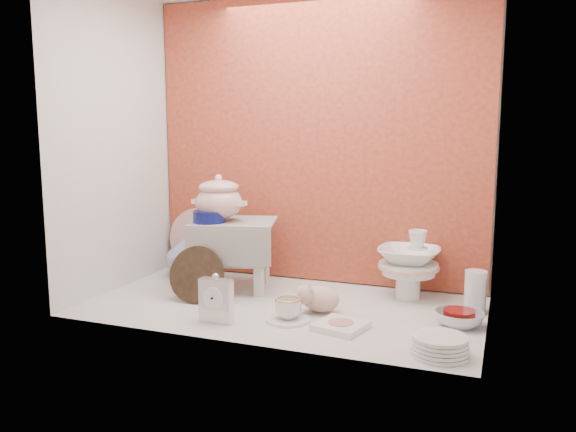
% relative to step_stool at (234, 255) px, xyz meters
% --- Properties ---
extents(ground, '(1.80, 1.80, 0.00)m').
position_rel_step_stool_xyz_m(ground, '(0.33, -0.18, -0.18)').
color(ground, silver).
rests_on(ground, ground).
extents(niche_shell, '(1.86, 1.03, 1.53)m').
position_rel_step_stool_xyz_m(niche_shell, '(0.33, 0.00, 0.75)').
color(niche_shell, '#BD542F').
rests_on(niche_shell, ground).
extents(step_stool, '(0.50, 0.46, 0.35)m').
position_rel_step_stool_xyz_m(step_stool, '(0.00, 0.00, 0.00)').
color(step_stool, silver).
rests_on(step_stool, ground).
extents(soup_tureen, '(0.29, 0.29, 0.24)m').
position_rel_step_stool_xyz_m(soup_tureen, '(-0.06, -0.03, 0.29)').
color(soup_tureen, white).
rests_on(soup_tureen, step_stool).
extents(cobalt_bowl, '(0.18, 0.18, 0.06)m').
position_rel_step_stool_xyz_m(cobalt_bowl, '(-0.09, -0.09, 0.21)').
color(cobalt_bowl, '#0B1155').
rests_on(cobalt_bowl, step_stool).
extents(floral_platter, '(0.37, 0.06, 0.36)m').
position_rel_step_stool_xyz_m(floral_platter, '(-0.36, 0.27, 0.01)').
color(floral_platter, silver).
rests_on(floral_platter, ground).
extents(blue_white_vase, '(0.35, 0.35, 0.27)m').
position_rel_step_stool_xyz_m(blue_white_vase, '(-0.34, 0.14, -0.04)').
color(blue_white_vase, white).
rests_on(blue_white_vase, ground).
extents(lacquer_tray, '(0.28, 0.13, 0.26)m').
position_rel_step_stool_xyz_m(lacquer_tray, '(-0.07, -0.26, -0.05)').
color(lacquer_tray, black).
rests_on(lacquer_tray, ground).
extents(mantel_clock, '(0.14, 0.05, 0.21)m').
position_rel_step_stool_xyz_m(mantel_clock, '(0.15, -0.49, -0.07)').
color(mantel_clock, silver).
rests_on(mantel_clock, ground).
extents(plush_pig, '(0.27, 0.23, 0.13)m').
position_rel_step_stool_xyz_m(plush_pig, '(0.53, -0.21, -0.11)').
color(plush_pig, '#CFA492').
rests_on(plush_pig, ground).
extents(teacup_saucer, '(0.20, 0.20, 0.01)m').
position_rel_step_stool_xyz_m(teacup_saucer, '(0.43, -0.37, -0.17)').
color(teacup_saucer, white).
rests_on(teacup_saucer, ground).
extents(gold_rim_teacup, '(0.14, 0.14, 0.09)m').
position_rel_step_stool_xyz_m(gold_rim_teacup, '(0.43, -0.37, -0.12)').
color(gold_rim_teacup, white).
rests_on(gold_rim_teacup, teacup_saucer).
extents(lattice_dish, '(0.23, 0.23, 0.03)m').
position_rel_step_stool_xyz_m(lattice_dish, '(0.67, -0.39, -0.16)').
color(lattice_dish, white).
rests_on(lattice_dish, ground).
extents(dinner_plate_stack, '(0.28, 0.28, 0.07)m').
position_rel_step_stool_xyz_m(dinner_plate_stack, '(1.08, -0.53, -0.14)').
color(dinner_plate_stack, white).
rests_on(dinner_plate_stack, ground).
extents(crystal_bowl, '(0.26, 0.26, 0.06)m').
position_rel_step_stool_xyz_m(crystal_bowl, '(1.12, -0.17, -0.15)').
color(crystal_bowl, silver).
rests_on(crystal_bowl, ground).
extents(clear_glass_vase, '(0.13, 0.13, 0.19)m').
position_rel_step_stool_xyz_m(clear_glass_vase, '(1.17, 0.03, -0.08)').
color(clear_glass_vase, silver).
rests_on(clear_glass_vase, ground).
extents(porcelain_tower, '(0.37, 0.37, 0.34)m').
position_rel_step_stool_xyz_m(porcelain_tower, '(0.86, 0.15, -0.01)').
color(porcelain_tower, white).
rests_on(porcelain_tower, ground).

